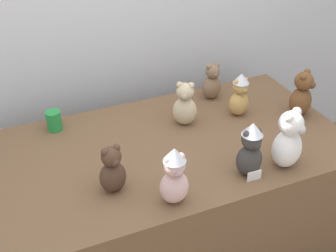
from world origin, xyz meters
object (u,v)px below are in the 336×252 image
object	(u,v)px
teddy_bear_mocha	(212,82)
teddy_bear_charcoal	(250,150)
teddy_bear_blush	(174,176)
teddy_bear_sand	(185,105)
party_cup_green	(54,121)
teddy_bear_chestnut	(302,95)
display_table	(168,200)
teddy_bear_cocoa	(112,170)
teddy_bear_honey	(240,95)
teddy_bear_snow	(288,141)

from	to	relation	value
teddy_bear_mocha	teddy_bear_charcoal	world-z (taller)	teddy_bear_charcoal
teddy_bear_blush	teddy_bear_charcoal	size ratio (longest dim) A/B	1.00
teddy_bear_charcoal	teddy_bear_sand	bearing A→B (deg)	96.16
teddy_bear_charcoal	party_cup_green	bearing A→B (deg)	132.16
teddy_bear_charcoal	teddy_bear_chestnut	xyz separation A→B (m)	(0.54, 0.33, -0.01)
display_table	teddy_bear_cocoa	xyz separation A→B (m)	(-0.35, -0.21, 0.48)
teddy_bear_chestnut	party_cup_green	size ratio (longest dim) A/B	2.48
display_table	teddy_bear_honey	distance (m)	0.71
teddy_bear_charcoal	teddy_bear_chestnut	bearing A→B (deg)	27.80
teddy_bear_snow	teddy_bear_cocoa	xyz separation A→B (m)	(-0.80, 0.15, -0.03)
teddy_bear_snow	party_cup_green	xyz separation A→B (m)	(-0.95, 0.74, -0.09)
teddy_bear_chestnut	teddy_bear_blush	bearing A→B (deg)	168.07
display_table	teddy_bear_blush	size ratio (longest dim) A/B	6.61
teddy_bear_honey	teddy_bear_sand	world-z (taller)	teddy_bear_honey
party_cup_green	teddy_bear_snow	bearing A→B (deg)	-37.96
teddy_bear_mocha	teddy_bear_sand	world-z (taller)	teddy_bear_sand
teddy_bear_snow	teddy_bear_mocha	xyz separation A→B (m)	(-0.02, 0.71, -0.04)
teddy_bear_charcoal	display_table	bearing A→B (deg)	122.40
teddy_bear_sand	display_table	bearing A→B (deg)	-105.91
teddy_bear_sand	party_cup_green	xyz separation A→B (m)	(-0.66, 0.22, -0.06)
teddy_bear_sand	teddy_bear_cocoa	bearing A→B (deg)	-113.88
teddy_bear_charcoal	teddy_bear_cocoa	distance (m)	0.62
teddy_bear_charcoal	teddy_bear_cocoa	world-z (taller)	teddy_bear_charcoal
teddy_bear_snow	teddy_bear_chestnut	bearing A→B (deg)	22.34
teddy_bear_snow	party_cup_green	bearing A→B (deg)	119.05
teddy_bear_mocha	teddy_bear_cocoa	bearing A→B (deg)	-147.45
teddy_bear_honey	teddy_bear_chestnut	distance (m)	0.34
teddy_bear_honey	teddy_bear_blush	bearing A→B (deg)	-147.23
teddy_bear_blush	teddy_bear_honey	size ratio (longest dim) A/B	1.09
teddy_bear_mocha	display_table	bearing A→B (deg)	-144.09
party_cup_green	teddy_bear_cocoa	bearing A→B (deg)	-76.21
teddy_bear_mocha	party_cup_green	world-z (taller)	teddy_bear_mocha
teddy_bear_honey	teddy_bear_chestnut	world-z (taller)	teddy_bear_chestnut
teddy_bear_cocoa	teddy_bear_sand	world-z (taller)	teddy_bear_sand
teddy_bear_charcoal	party_cup_green	world-z (taller)	teddy_bear_charcoal
teddy_bear_snow	teddy_bear_honey	bearing A→B (deg)	63.01
teddy_bear_blush	party_cup_green	world-z (taller)	teddy_bear_blush
teddy_bear_honey	teddy_bear_cocoa	world-z (taller)	teddy_bear_honey
teddy_bear_blush	teddy_bear_chestnut	bearing A→B (deg)	20.86
teddy_bear_blush	teddy_bear_chestnut	world-z (taller)	teddy_bear_blush
display_table	teddy_bear_mocha	world-z (taller)	teddy_bear_mocha
display_table	teddy_bear_blush	world-z (taller)	teddy_bear_blush
display_table	teddy_bear_charcoal	xyz separation A→B (m)	(0.26, -0.35, 0.51)
teddy_bear_blush	teddy_bear_sand	distance (m)	0.62
display_table	teddy_bear_blush	bearing A→B (deg)	-109.43
teddy_bear_blush	teddy_bear_chestnut	size ratio (longest dim) A/B	1.02
teddy_bear_snow	teddy_bear_sand	bearing A→B (deg)	95.69
display_table	teddy_bear_snow	distance (m)	0.77
teddy_bear_chestnut	party_cup_green	bearing A→B (deg)	129.48
teddy_bear_chestnut	teddy_bear_sand	bearing A→B (deg)	131.04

